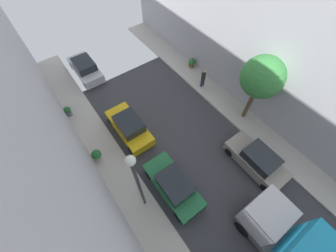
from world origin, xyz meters
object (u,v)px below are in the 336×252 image
parked_car_left_2 (129,127)px  potted_plant_5 (97,155)px  parked_car_left_1 (174,186)px  parked_car_left_3 (85,68)px  potted_plant_0 (192,63)px  parked_car_right_2 (257,160)px  street_tree_1 (262,77)px  pedestrian (203,78)px  potted_plant_3 (68,111)px  lamp_post (137,179)px

parked_car_left_2 → potted_plant_5: size_ratio=4.56×
parked_car_left_1 → parked_car_left_2: size_ratio=1.00×
potted_plant_5 → parked_car_left_3: bearing=71.1°
parked_car_left_2 → potted_plant_0: size_ratio=4.87×
parked_car_right_2 → street_tree_1: size_ratio=0.78×
street_tree_1 → potted_plant_0: bearing=86.6°
parked_car_right_2 → potted_plant_0: parked_car_right_2 is taller
parked_car_left_2 → parked_car_left_3: 7.82m
parked_car_left_2 → parked_car_left_1: bearing=-90.0°
potted_plant_5 → parked_car_left_1: bearing=-58.3°
pedestrian → potted_plant_5: size_ratio=1.87×
parked_car_left_2 → potted_plant_3: (-3.07, 4.20, -0.14)m
potted_plant_0 → lamp_post: lamp_post is taller
parked_car_right_2 → pedestrian: bearing=75.0°
parked_car_left_3 → potted_plant_3: (-3.07, -3.62, -0.14)m
parked_car_left_2 → street_tree_1: size_ratio=0.78×
parked_car_right_2 → street_tree_1: 5.32m
potted_plant_0 → pedestrian: bearing=-109.2°
parked_car_left_1 → pedestrian: pedestrian is taller
parked_car_left_2 → street_tree_1: street_tree_1 is taller
parked_car_left_2 → lamp_post: 6.35m
parked_car_left_1 → parked_car_right_2: same height
street_tree_1 → parked_car_left_1: bearing=-170.2°
parked_car_left_1 → potted_plant_5: bearing=121.7°
parked_car_left_1 → potted_plant_0: (8.31, 8.25, -0.12)m
lamp_post → potted_plant_5: bearing=102.8°
potted_plant_0 → potted_plant_5: 11.76m
street_tree_1 → potted_plant_3: (-10.97, 8.15, -3.53)m
parked_car_left_3 → lamp_post: (-1.90, -12.81, 3.44)m
parked_car_left_3 → pedestrian: bearing=-44.7°
parked_car_left_2 → potted_plant_3: size_ratio=5.17×
pedestrian → lamp_post: lamp_post is taller
parked_car_left_1 → street_tree_1: bearing=9.8°
parked_car_left_3 → parked_car_right_2: (5.40, -15.01, 0.00)m
pedestrian → potted_plant_0: 2.67m
lamp_post → street_tree_1: bearing=6.1°
pedestrian → potted_plant_0: size_ratio=2.00×
parked_car_right_2 → street_tree_1: bearing=52.3°
potted_plant_5 → lamp_post: bearing=-77.2°
potted_plant_0 → potted_plant_5: potted_plant_5 is taller
parked_car_left_3 → lamp_post: size_ratio=0.68×
parked_car_left_1 → lamp_post: bearing=170.2°
potted_plant_3 → lamp_post: size_ratio=0.13×
parked_car_left_3 → parked_car_right_2: 15.95m
parked_car_right_2 → potted_plant_0: (2.91, 10.12, -0.12)m
pedestrian → lamp_post: bearing=-149.8°
parked_car_left_3 → potted_plant_0: size_ratio=4.87×
street_tree_1 → potted_plant_0: size_ratio=6.22×
parked_car_left_2 → lamp_post: lamp_post is taller
parked_car_left_1 → lamp_post: 3.94m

